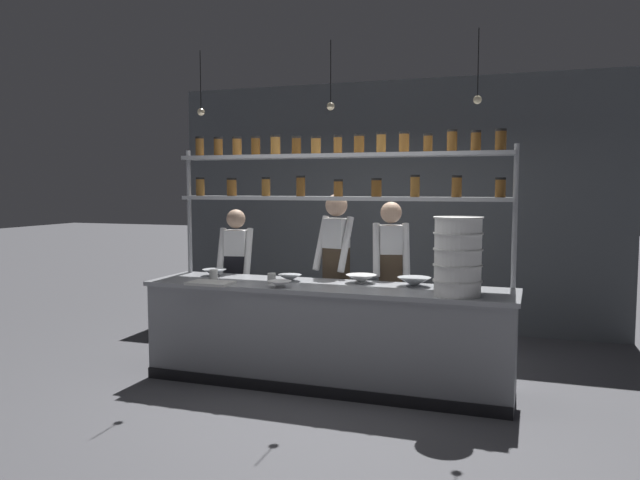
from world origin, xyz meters
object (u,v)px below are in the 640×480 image
prep_bowl_near_left (290,278)px  prep_bowl_far_left (361,279)px  prep_bowl_center_front (414,282)px  prep_bowl_center_back (280,284)px  cutting_board (211,283)px  prep_bowl_near_right (214,273)px  container_stack (458,256)px  chef_left (236,273)px  chef_right (391,273)px  spice_shelf_unit (338,178)px  serving_cup_by_board (214,274)px  chef_center (336,267)px  serving_cup_front (272,278)px

prep_bowl_near_left → prep_bowl_far_left: (0.67, 0.11, 0.01)m
prep_bowl_center_front → prep_bowl_center_back: 1.20m
cutting_board → prep_bowl_near_right: 0.54m
container_stack → prep_bowl_center_front: size_ratio=2.15×
chef_left → prep_bowl_far_left: size_ratio=5.52×
chef_right → prep_bowl_far_left: bearing=-124.2°
prep_bowl_near_left → chef_right: bearing=36.7°
spice_shelf_unit → chef_left: size_ratio=2.07×
chef_right → container_stack: 1.20m
serving_cup_by_board → chef_left: bearing=96.5°
container_stack → prep_bowl_near_right: container_stack is taller
spice_shelf_unit → serving_cup_by_board: 1.50m
chef_left → prep_bowl_near_left: chef_left is taller
spice_shelf_unit → cutting_board: 1.53m
container_stack → chef_center: bearing=148.5°
spice_shelf_unit → prep_bowl_center_back: 1.16m
chef_left → cutting_board: chef_left is taller
cutting_board → prep_bowl_far_left: size_ratio=1.41×
prep_bowl_center_front → container_stack: bearing=-39.7°
cutting_board → prep_bowl_center_front: size_ratio=1.34×
container_stack → prep_bowl_far_left: 1.03m
spice_shelf_unit → prep_bowl_far_left: 0.97m
chef_left → serving_cup_front: size_ratio=16.42×
container_stack → serving_cup_by_board: bearing=176.3°
chef_right → prep_bowl_center_front: bearing=-75.0°
chef_left → prep_bowl_far_left: bearing=-25.7°
prep_bowl_near_right → serving_cup_by_board: size_ratio=2.63×
container_stack → cutting_board: (-2.19, -0.14, -0.31)m
cutting_board → prep_bowl_near_left: bearing=34.2°
prep_bowl_center_back → serving_cup_by_board: serving_cup_by_board is taller
chef_left → container_stack: size_ratio=2.43×
prep_bowl_near_left → prep_bowl_center_front: size_ratio=0.75×
chef_center → prep_bowl_near_right: bearing=-145.1°
serving_cup_front → prep_bowl_near_left: bearing=60.2°
chef_left → container_stack: 2.53m
chef_left → container_stack: (2.39, -0.77, 0.35)m
prep_bowl_far_left → chef_center: bearing=132.5°
chef_center → prep_bowl_center_back: size_ratio=8.02×
prep_bowl_far_left → cutting_board: bearing=-157.8°
cutting_board → prep_bowl_center_back: bearing=3.4°
chef_right → prep_bowl_near_right: size_ratio=6.90×
spice_shelf_unit → chef_center: (-0.11, 0.29, -0.88)m
chef_right → cutting_board: chef_right is taller
chef_center → prep_bowl_center_back: (-0.24, -0.89, -0.06)m
prep_bowl_near_left → prep_bowl_center_front: (1.16, 0.07, 0.01)m
cutting_board → serving_cup_by_board: size_ratio=4.37×
prep_bowl_near_left → serving_cup_front: serving_cup_front is taller
chef_center → chef_right: size_ratio=1.04×
cutting_board → prep_bowl_far_left: bearing=22.2°
spice_shelf_unit → prep_bowl_near_left: (-0.40, -0.23, -0.93)m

